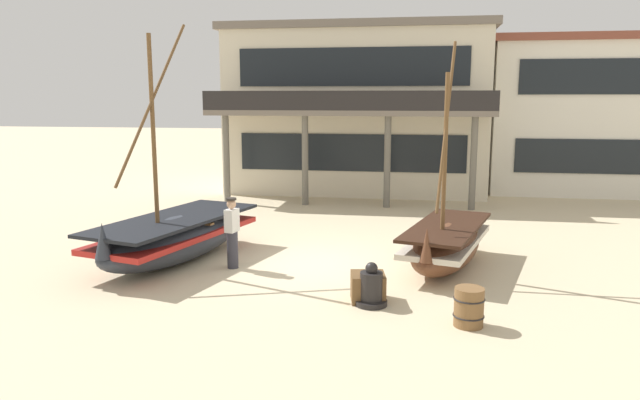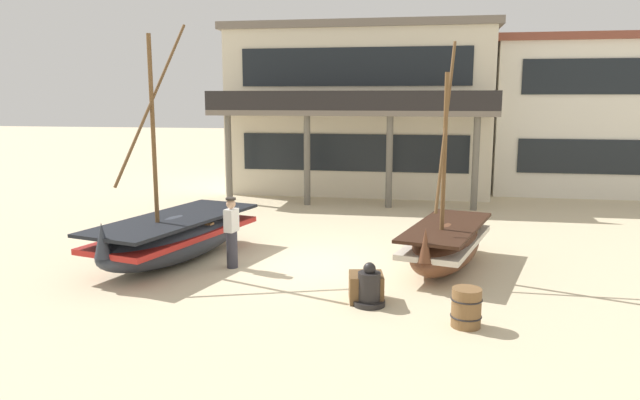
{
  "view_description": "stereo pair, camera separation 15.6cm",
  "coord_description": "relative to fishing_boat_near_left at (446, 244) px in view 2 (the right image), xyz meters",
  "views": [
    {
      "loc": [
        2.43,
        -13.69,
        4.0
      ],
      "look_at": [
        0.0,
        1.0,
        1.4
      ],
      "focal_mm": 33.19,
      "sensor_mm": 36.0,
      "label": 1
    },
    {
      "loc": [
        2.59,
        -13.66,
        4.0
      ],
      "look_at": [
        0.0,
        1.0,
        1.4
      ],
      "focal_mm": 33.19,
      "sensor_mm": 36.0,
      "label": 2
    }
  ],
  "objects": [
    {
      "name": "ground_plane",
      "position": [
        -3.16,
        -0.17,
        -0.58
      ],
      "size": [
        120.0,
        120.0,
        0.0
      ],
      "primitive_type": "plane",
      "color": "beige"
    },
    {
      "name": "fishing_boat_near_left",
      "position": [
        0.0,
        0.0,
        0.0
      ],
      "size": [
        2.38,
        4.2,
        5.24
      ],
      "color": "brown",
      "rests_on": "ground"
    },
    {
      "name": "fishing_boat_centre_large",
      "position": [
        -6.57,
        -0.5,
        0.03
      ],
      "size": [
        3.03,
        5.23,
        5.73
      ],
      "color": "#2D333D",
      "rests_on": "ground"
    },
    {
      "name": "fisherman_by_hull",
      "position": [
        -4.98,
        -0.85,
        0.25
      ],
      "size": [
        0.29,
        0.4,
        1.68
      ],
      "color": "#33333D",
      "rests_on": "ground"
    },
    {
      "name": "capstan_winch",
      "position": [
        -1.54,
        -2.85,
        -0.25
      ],
      "size": [
        0.63,
        0.63,
        0.86
      ],
      "color": "black",
      "rests_on": "ground"
    },
    {
      "name": "wooden_barrel",
      "position": [
        0.24,
        -3.64,
        -0.23
      ],
      "size": [
        0.56,
        0.56,
        0.7
      ],
      "color": "brown",
      "rests_on": "ground"
    },
    {
      "name": "cargo_crate",
      "position": [
        -1.63,
        -2.6,
        -0.31
      ],
      "size": [
        0.76,
        0.76,
        0.55
      ],
      "primitive_type": "cube",
      "rotation": [
        0.0,
        0.0,
        0.17
      ],
      "color": "brown",
      "rests_on": "ground"
    },
    {
      "name": "harbor_building_main",
      "position": [
        -3.32,
        12.58,
        2.9
      ],
      "size": [
        11.06,
        8.75,
        6.94
      ],
      "color": "beige",
      "rests_on": "ground"
    },
    {
      "name": "harbor_building_annex",
      "position": [
        7.66,
        14.02,
        2.66
      ],
      "size": [
        11.27,
        6.84,
        6.46
      ],
      "color": "silver",
      "rests_on": "ground"
    }
  ]
}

